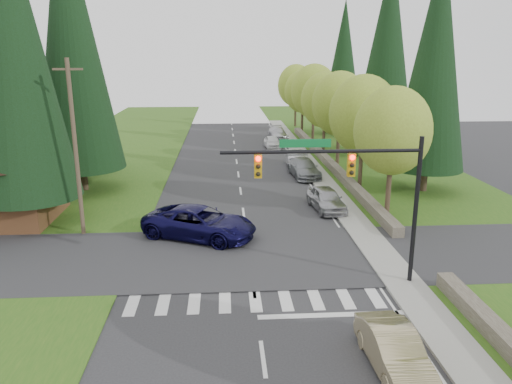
{
  "coord_description": "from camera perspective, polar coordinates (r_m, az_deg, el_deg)",
  "views": [
    {
      "loc": [
        -1.23,
        -16.04,
        10.17
      ],
      "look_at": [
        0.51,
        10.53,
        2.8
      ],
      "focal_mm": 35.0,
      "sensor_mm": 36.0,
      "label": 1
    }
  ],
  "objects": [
    {
      "name": "suv_navy",
      "position": [
        28.62,
        -6.45,
        -3.52
      ],
      "size": [
        7.15,
        5.44,
        1.8
      ],
      "primitive_type": "imported",
      "rotation": [
        0.0,
        0.0,
        1.14
      ],
      "color": "#0D0A36",
      "rests_on": "ground"
    },
    {
      "name": "decid_tree_0",
      "position": [
        32.13,
        15.35,
        6.74
      ],
      "size": [
        4.8,
        4.8,
        8.37
      ],
      "color": "#38281C",
      "rests_on": "ground"
    },
    {
      "name": "conifer_e_c",
      "position": [
        65.83,
        9.95,
        14.48
      ],
      "size": [
        5.1,
        5.1,
        16.8
      ],
      "color": "#38281C",
      "rests_on": "ground"
    },
    {
      "name": "decid_tree_1",
      "position": [
        38.76,
        12.19,
        8.65
      ],
      "size": [
        5.2,
        5.2,
        8.8
      ],
      "color": "#38281C",
      "rests_on": "ground"
    },
    {
      "name": "traffic_signal",
      "position": [
        21.91,
        11.18,
        1.49
      ],
      "size": [
        8.7,
        0.37,
        6.8
      ],
      "color": "black",
      "rests_on": "ground"
    },
    {
      "name": "decid_tree_6",
      "position": [
        72.92,
        4.59,
        12.04
      ],
      "size": [
        5.2,
        5.2,
        8.86
      ],
      "color": "#38281C",
      "rests_on": "ground"
    },
    {
      "name": "decid_tree_5",
      "position": [
        66.02,
        5.37,
        11.38
      ],
      "size": [
        4.8,
        4.8,
        8.3
      ],
      "color": "#38281C",
      "rests_on": "ground"
    },
    {
      "name": "conifer_w_a",
      "position": [
        32.27,
        -26.1,
        15.08
      ],
      "size": [
        6.12,
        6.12,
        19.8
      ],
      "color": "#38281C",
      "rests_on": "ground"
    },
    {
      "name": "brown_building",
      "position": [
        34.68,
        -27.06,
        2.06
      ],
      "size": [
        8.4,
        8.4,
        5.4
      ],
      "color": "#4C2D19",
      "rests_on": "ground"
    },
    {
      "name": "conifer_w_e",
      "position": [
        45.85,
        -20.62,
        14.68
      ],
      "size": [
        5.78,
        5.78,
        18.8
      ],
      "color": "#38281C",
      "rests_on": "ground"
    },
    {
      "name": "ground",
      "position": [
        19.03,
        0.57,
        -16.82
      ],
      "size": [
        120.0,
        120.0,
        0.0
      ],
      "primitive_type": "plane",
      "color": "#28282B",
      "rests_on": "ground"
    },
    {
      "name": "grass_east",
      "position": [
        40.05,
        17.2,
        0.1
      ],
      "size": [
        14.0,
        110.0,
        0.06
      ],
      "primitive_type": "cube",
      "color": "#2B5717",
      "rests_on": "ground"
    },
    {
      "name": "stone_wall_north",
      "position": [
        48.09,
        8.15,
        3.53
      ],
      "size": [
        0.7,
        40.0,
        0.7
      ],
      "primitive_type": "cube",
      "color": "#4C4438",
      "rests_on": "ground"
    },
    {
      "name": "parked_car_e",
      "position": [
        62.1,
        2.51,
        6.71
      ],
      "size": [
        2.33,
        5.12,
        1.46
      ],
      "primitive_type": "imported",
      "rotation": [
        0.0,
        0.0,
        0.06
      ],
      "color": "#B8B8BD",
      "rests_on": "ground"
    },
    {
      "name": "cross_street",
      "position": [
        26.13,
        -0.76,
        -7.43
      ],
      "size": [
        120.0,
        8.0,
        0.1
      ],
      "primitive_type": "cube",
      "color": "#28282B",
      "rests_on": "ground"
    },
    {
      "name": "decid_tree_3",
      "position": [
        52.29,
        7.91,
        10.38
      ],
      "size": [
        5.0,
        5.0,
        8.55
      ],
      "color": "#38281C",
      "rests_on": "ground"
    },
    {
      "name": "curb_east",
      "position": [
        40.03,
        6.86,
        0.74
      ],
      "size": [
        0.2,
        80.0,
        0.13
      ],
      "primitive_type": "cube",
      "color": "gray",
      "rests_on": "ground"
    },
    {
      "name": "parked_car_b",
      "position": [
        42.95,
        5.51,
        2.75
      ],
      "size": [
        2.53,
        5.39,
        1.52
      ],
      "primitive_type": "imported",
      "rotation": [
        0.0,
        0.0,
        0.08
      ],
      "color": "gray",
      "rests_on": "ground"
    },
    {
      "name": "decid_tree_4",
      "position": [
        59.13,
        6.66,
        11.39
      ],
      "size": [
        5.4,
        5.4,
        9.18
      ],
      "color": "#38281C",
      "rests_on": "ground"
    },
    {
      "name": "utility_pole",
      "position": [
        29.66,
        -19.94,
        4.79
      ],
      "size": [
        1.6,
        0.24,
        10.0
      ],
      "color": "#473828",
      "rests_on": "ground"
    },
    {
      "name": "parked_car_d",
      "position": [
        55.95,
        1.89,
        5.71
      ],
      "size": [
        1.83,
        4.13,
        1.38
      ],
      "primitive_type": "imported",
      "rotation": [
        0.0,
        0.0,
        0.05
      ],
      "color": "silver",
      "rests_on": "ground"
    },
    {
      "name": "grass_west",
      "position": [
        39.24,
        -21.05,
        -0.56
      ],
      "size": [
        14.0,
        110.0,
        0.06
      ],
      "primitive_type": "cube",
      "color": "#2B5717",
      "rests_on": "ground"
    },
    {
      "name": "decid_tree_2",
      "position": [
        45.43,
        9.56,
        9.9
      ],
      "size": [
        5.0,
        5.0,
        8.82
      ],
      "color": "#38281C",
      "rests_on": "ground"
    },
    {
      "name": "conifer_e_b",
      "position": [
        52.61,
        14.79,
        15.66
      ],
      "size": [
        6.12,
        6.12,
        19.8
      ],
      "color": "#38281C",
      "rests_on": "ground"
    },
    {
      "name": "sedan_champagne",
      "position": [
        17.92,
        15.51,
        -17.04
      ],
      "size": [
        1.68,
        4.33,
        1.41
      ],
      "primitive_type": "imported",
      "rotation": [
        0.0,
        0.0,
        0.04
      ],
      "color": "tan",
      "rests_on": "ground"
    },
    {
      "name": "sidewalk_east",
      "position": [
        40.19,
        8.05,
        0.75
      ],
      "size": [
        1.8,
        80.0,
        0.13
      ],
      "primitive_type": "cube",
      "color": "gray",
      "rests_on": "ground"
    },
    {
      "name": "parked_car_c",
      "position": [
        46.49,
        4.57,
        3.76
      ],
      "size": [
        1.77,
        4.74,
        1.55
      ],
      "primitive_type": "imported",
      "rotation": [
        0.0,
        0.0,
        -0.03
      ],
      "color": "#BBBBC0",
      "rests_on": "ground"
    },
    {
      "name": "conifer_w_c",
      "position": [
        39.55,
        -20.38,
        16.18
      ],
      "size": [
        6.46,
        6.46,
        20.8
      ],
      "color": "#38281C",
      "rests_on": "ground"
    },
    {
      "name": "parked_car_a",
      "position": [
        33.91,
        8.03,
        -0.78
      ],
      "size": [
        2.34,
        4.7,
        1.54
      ],
      "primitive_type": "imported",
      "rotation": [
        0.0,
        0.0,
        0.12
      ],
      "color": "#A1A1A6",
      "rests_on": "ground"
    },
    {
      "name": "conifer_e_a",
      "position": [
        39.13,
        19.78,
        14.04
      ],
      "size": [
        5.44,
        5.44,
        17.8
      ],
      "color": "#38281C",
      "rests_on": "ground"
    }
  ]
}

